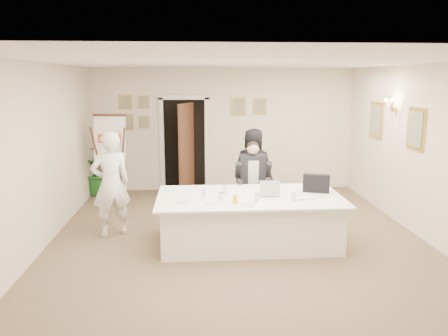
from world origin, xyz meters
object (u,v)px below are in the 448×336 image
object	(u,v)px
potted_palm	(100,170)
conference_table	(249,219)
flip_chart	(112,163)
oj_glass	(235,200)
standing_woman	(253,168)
steel_jug	(221,196)
standing_man	(111,184)
laptop	(269,186)
paper_stack	(302,198)
seated_man	(253,181)
laptop_bag	(316,183)

from	to	relation	value
potted_palm	conference_table	bearing A→B (deg)	-47.48
flip_chart	oj_glass	distance (m)	3.71
standing_woman	steel_jug	world-z (taller)	standing_woman
potted_palm	standing_man	bearing A→B (deg)	-74.46
oj_glass	conference_table	bearing A→B (deg)	57.97
potted_palm	laptop	size ratio (longest dim) A/B	3.29
potted_palm	paper_stack	distance (m)	5.09
steel_jug	laptop	bearing A→B (deg)	16.44
standing_man	laptop	bearing A→B (deg)	143.86
seated_man	standing_man	bearing A→B (deg)	-154.86
laptop_bag	paper_stack	bearing A→B (deg)	-112.67
standing_man	laptop_bag	size ratio (longest dim) A/B	4.17
flip_chart	standing_woman	distance (m)	2.92
conference_table	oj_glass	bearing A→B (deg)	-122.03
standing_man	flip_chart	bearing A→B (deg)	-105.23
flip_chart	oj_glass	xyz separation A→B (m)	(2.28, -2.92, -0.00)
laptop	steel_jug	distance (m)	0.80
flip_chart	potted_palm	distance (m)	0.89
seated_man	conference_table	bearing A→B (deg)	-89.45
flip_chart	potted_palm	size ratio (longest dim) A/B	1.63
standing_man	paper_stack	world-z (taller)	standing_man
laptop	steel_jug	world-z (taller)	laptop
standing_woman	potted_palm	size ratio (longest dim) A/B	1.43
conference_table	laptop	bearing A→B (deg)	5.40
potted_palm	oj_glass	bearing A→B (deg)	-53.59
oj_glass	potted_palm	bearing A→B (deg)	126.41
standing_man	seated_man	bearing A→B (deg)	169.64
conference_table	standing_man	xyz separation A→B (m)	(-2.21, 0.53, 0.48)
seated_man	paper_stack	size ratio (longest dim) A/B	4.72
flip_chart	standing_man	distance (m)	1.99
seated_man	potted_palm	distance (m)	3.80
seated_man	flip_chart	distance (m)	3.06
flip_chart	oj_glass	world-z (taller)	flip_chart
oj_glass	steel_jug	world-z (taller)	oj_glass
standing_woman	laptop	world-z (taller)	standing_woman
potted_palm	steel_jug	size ratio (longest dim) A/B	10.17
seated_man	oj_glass	world-z (taller)	seated_man
conference_table	steel_jug	xyz separation A→B (m)	(-0.46, -0.20, 0.44)
oj_glass	laptop_bag	bearing A→B (deg)	22.86
oj_glass	flip_chart	bearing A→B (deg)	127.94
laptop_bag	steel_jug	world-z (taller)	laptop_bag
paper_stack	oj_glass	world-z (taller)	oj_glass
potted_palm	laptop_bag	xyz separation A→B (m)	(4.06, -3.09, 0.36)
standing_man	steel_jug	bearing A→B (deg)	132.68
laptop	paper_stack	bearing A→B (deg)	-23.60
paper_stack	oj_glass	xyz separation A→B (m)	(-1.05, -0.22, 0.05)
conference_table	laptop	size ratio (longest dim) A/B	8.40
conference_table	seated_man	world-z (taller)	seated_man
conference_table	flip_chart	size ratio (longest dim) A/B	1.57
potted_palm	oj_glass	size ratio (longest dim) A/B	8.61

